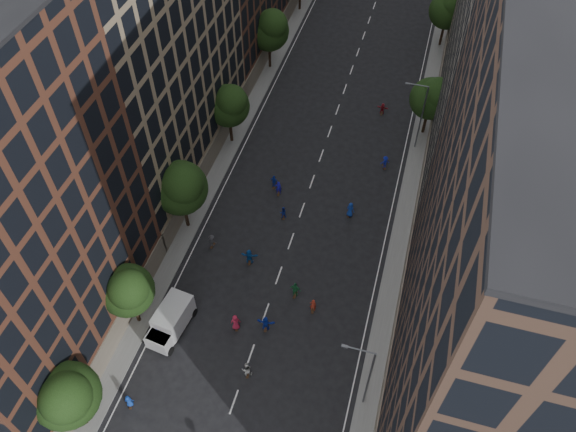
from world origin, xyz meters
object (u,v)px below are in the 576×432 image
at_px(skater_0, 129,401).
at_px(cargo_van, 171,321).
at_px(streetlamp_far, 420,114).
at_px(streetlamp_near, 367,375).

bearing_deg(skater_0, cargo_van, -113.44).
height_order(streetlamp_far, skater_0, streetlamp_far).
xyz_separation_m(streetlamp_near, skater_0, (-18.72, -5.63, -4.41)).
bearing_deg(cargo_van, streetlamp_near, 0.91).
height_order(streetlamp_far, cargo_van, streetlamp_far).
bearing_deg(streetlamp_far, skater_0, -115.86).
bearing_deg(streetlamp_near, skater_0, -163.26).
relative_size(streetlamp_far, skater_0, 5.97).
bearing_deg(skater_0, streetlamp_far, -135.06).
distance_m(streetlamp_near, skater_0, 20.04).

